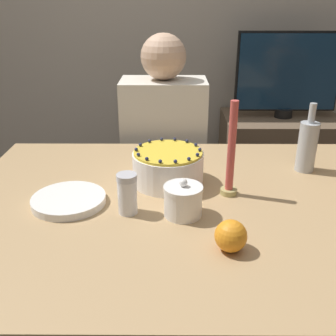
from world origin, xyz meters
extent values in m
cube|color=#ADA393|center=(0.00, 1.40, 1.30)|extent=(8.00, 0.05, 2.60)
cube|color=tan|center=(0.00, 0.00, 0.76)|extent=(1.42, 1.06, 0.03)
cylinder|color=tan|center=(-0.65, 0.47, 0.37)|extent=(0.07, 0.07, 0.74)
cylinder|color=tan|center=(0.65, 0.47, 0.37)|extent=(0.07, 0.07, 0.74)
cylinder|color=white|center=(-0.04, 0.14, 0.82)|extent=(0.24, 0.24, 0.11)
cylinder|color=yellow|center=(-0.04, 0.14, 0.88)|extent=(0.23, 0.23, 0.01)
sphere|color=#23284C|center=(0.07, 0.14, 0.89)|extent=(0.01, 0.01, 0.01)
sphere|color=#23284C|center=(0.06, 0.19, 0.89)|extent=(0.01, 0.01, 0.01)
sphere|color=#23284C|center=(0.03, 0.22, 0.89)|extent=(0.01, 0.01, 0.01)
sphere|color=#23284C|center=(-0.02, 0.25, 0.89)|extent=(0.01, 0.01, 0.01)
sphere|color=#23284C|center=(-0.06, 0.25, 0.89)|extent=(0.01, 0.01, 0.01)
sphere|color=#23284C|center=(-0.10, 0.22, 0.89)|extent=(0.01, 0.01, 0.01)
sphere|color=#23284C|center=(-0.13, 0.19, 0.89)|extent=(0.01, 0.01, 0.01)
sphere|color=#23284C|center=(-0.14, 0.14, 0.89)|extent=(0.01, 0.01, 0.01)
sphere|color=#23284C|center=(-0.13, 0.10, 0.89)|extent=(0.01, 0.01, 0.01)
sphere|color=#23284C|center=(-0.10, 0.06, 0.89)|extent=(0.01, 0.01, 0.01)
sphere|color=#23284C|center=(-0.06, 0.04, 0.89)|extent=(0.01, 0.01, 0.01)
sphere|color=#23284C|center=(-0.02, 0.04, 0.89)|extent=(0.01, 0.01, 0.01)
sphere|color=#23284C|center=(0.03, 0.06, 0.89)|extent=(0.01, 0.01, 0.01)
sphere|color=#23284C|center=(0.06, 0.10, 0.89)|extent=(0.01, 0.01, 0.01)
cylinder|color=white|center=(0.01, -0.08, 0.81)|extent=(0.11, 0.11, 0.08)
cylinder|color=white|center=(0.01, -0.08, 0.86)|extent=(0.11, 0.11, 0.01)
sphere|color=white|center=(0.01, -0.08, 0.88)|extent=(0.02, 0.02, 0.02)
cylinder|color=white|center=(-0.16, -0.07, 0.82)|extent=(0.06, 0.06, 0.11)
cylinder|color=silver|center=(-0.16, -0.07, 0.89)|extent=(0.06, 0.06, 0.02)
cylinder|color=white|center=(-0.35, -0.01, 0.77)|extent=(0.23, 0.23, 0.01)
cylinder|color=white|center=(-0.35, -0.01, 0.78)|extent=(0.23, 0.23, 0.01)
cylinder|color=white|center=(-0.35, -0.01, 0.79)|extent=(0.23, 0.23, 0.01)
cylinder|color=tan|center=(0.16, 0.06, 0.78)|extent=(0.05, 0.05, 0.02)
cylinder|color=#CC4C47|center=(0.16, 0.06, 0.93)|extent=(0.02, 0.02, 0.29)
cylinder|color=#B2B7BC|center=(0.46, 0.25, 0.86)|extent=(0.07, 0.07, 0.18)
cylinder|color=#B2B7BC|center=(0.46, 0.25, 0.99)|extent=(0.02, 0.02, 0.07)
sphere|color=orange|center=(0.12, -0.25, 0.81)|extent=(0.08, 0.08, 0.08)
cube|color=#2D2D38|center=(-0.06, 0.73, 0.23)|extent=(0.34, 0.34, 0.45)
cube|color=silver|center=(-0.06, 0.73, 0.73)|extent=(0.40, 0.24, 0.56)
sphere|color=#D8AD8C|center=(-0.06, 0.73, 1.11)|extent=(0.21, 0.21, 0.21)
cube|color=brown|center=(0.62, 1.13, 0.36)|extent=(0.67, 0.45, 0.72)
cylinder|color=black|center=(0.62, 1.13, 0.74)|extent=(0.10, 0.10, 0.05)
cube|color=black|center=(0.62, 1.14, 0.98)|extent=(0.58, 0.02, 0.44)
cube|color=#142D47|center=(0.62, 1.13, 0.98)|extent=(0.56, 0.03, 0.41)
camera|label=1|loc=(-0.03, -1.09, 1.36)|focal=42.00mm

